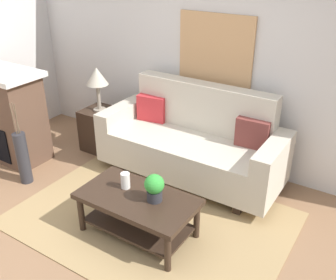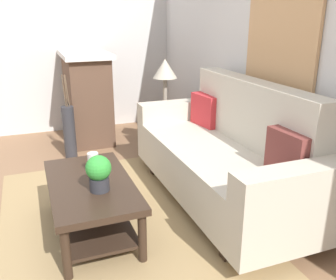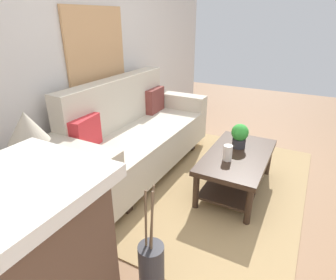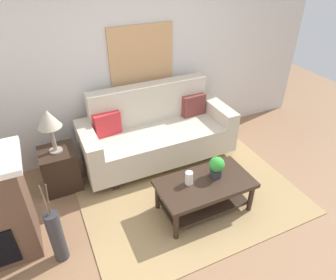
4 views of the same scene
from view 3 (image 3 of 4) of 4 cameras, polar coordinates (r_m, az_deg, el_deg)
ground_plane at (r=3.09m, az=17.93°, el=-11.08°), size 9.60×9.60×0.00m
wall_back at (r=3.45m, az=-14.48°, el=17.22°), size 5.60×0.10×2.70m
area_rug at (r=3.17m, az=9.03°, el=-8.93°), size 2.66×1.88×0.01m
couch at (r=3.30m, az=-6.63°, el=0.92°), size 2.13×0.84×1.08m
throw_pillow_crimson at (r=2.82m, az=-16.53°, el=1.39°), size 0.37×0.17×0.32m
throw_pillow_maroon at (r=3.80m, az=-2.79°, el=8.19°), size 0.37×0.14×0.32m
coffee_table at (r=2.98m, az=13.97°, el=-4.78°), size 1.10×0.60×0.43m
tabletop_vase at (r=2.75m, az=12.17°, el=-2.61°), size 0.09×0.09×0.16m
potted_plant_tabletop at (r=3.03m, az=14.52°, el=1.00°), size 0.18×0.18×0.26m
side_table at (r=2.49m, az=-23.85°, el=-13.57°), size 0.44×0.44×0.56m
table_lamp at (r=2.16m, az=-26.97°, el=1.78°), size 0.28×0.28×0.57m
floor_vase_branch_a at (r=1.44m, az=-3.31°, el=-15.51°), size 0.05×0.02×0.36m
floor_vase_branch_b at (r=1.43m, az=-4.58°, el=-15.96°), size 0.03×0.03×0.36m
floor_vase_branch_c at (r=1.41m, az=-3.33°, el=-16.40°), size 0.01×0.03×0.36m
framed_painting at (r=3.34m, az=-14.46°, el=18.16°), size 0.91×0.03×0.82m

